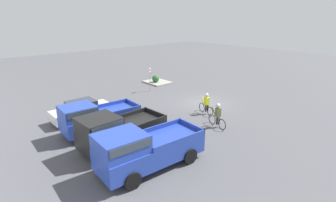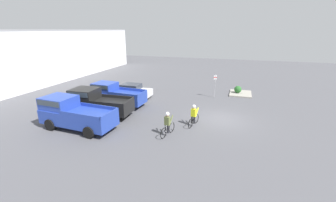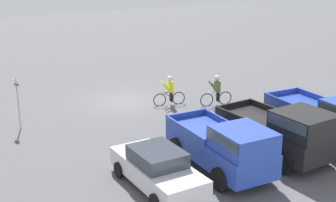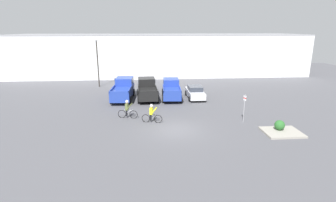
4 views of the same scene
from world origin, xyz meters
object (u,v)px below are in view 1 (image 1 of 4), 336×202
(pickup_truck_0, at_px, (143,148))
(pickup_truck_2, at_px, (95,117))
(cyclist_1, at_px, (218,115))
(sedan_0, at_px, (82,110))
(pickup_truck_1, at_px, (116,130))
(fire_lane_sign, at_px, (150,77))
(cyclist_0, at_px, (206,103))
(shrub, at_px, (156,79))

(pickup_truck_0, relative_size, pickup_truck_2, 1.11)
(pickup_truck_2, bearing_deg, cyclist_1, -124.32)
(pickup_truck_2, xyz_separation_m, sedan_0, (2.78, -0.29, -0.38))
(pickup_truck_1, relative_size, fire_lane_sign, 2.07)
(pickup_truck_2, relative_size, fire_lane_sign, 2.05)
(pickup_truck_2, bearing_deg, sedan_0, -6.05)
(sedan_0, distance_m, fire_lane_sign, 8.96)
(sedan_0, xyz_separation_m, cyclist_0, (-5.25, -7.90, 0.13))
(pickup_truck_0, bearing_deg, shrub, -40.64)
(sedan_0, height_order, cyclist_0, cyclist_0)
(sedan_0, bearing_deg, cyclist_1, -138.70)
(fire_lane_sign, xyz_separation_m, shrub, (2.08, -2.37, -0.96))
(shrub, bearing_deg, cyclist_1, 160.63)
(pickup_truck_0, height_order, cyclist_0, pickup_truck_0)
(fire_lane_sign, height_order, shrub, fire_lane_sign)
(sedan_0, distance_m, shrub, 11.88)
(cyclist_1, bearing_deg, pickup_truck_2, 55.68)
(cyclist_1, bearing_deg, sedan_0, 41.30)
(cyclist_1, xyz_separation_m, shrub, (12.28, -4.32, -0.34))
(pickup_truck_0, xyz_separation_m, cyclist_0, (3.12, -8.38, -0.32))
(pickup_truck_1, xyz_separation_m, shrub, (10.45, -11.23, -0.62))
(cyclist_0, bearing_deg, sedan_0, 56.39)
(pickup_truck_0, distance_m, pickup_truck_2, 5.60)
(pickup_truck_2, height_order, fire_lane_sign, fire_lane_sign)
(cyclist_0, relative_size, fire_lane_sign, 0.72)
(pickup_truck_0, xyz_separation_m, cyclist_1, (0.93, -7.02, -0.29))
(pickup_truck_0, bearing_deg, fire_lane_sign, -38.87)
(pickup_truck_0, relative_size, cyclist_1, 3.11)
(pickup_truck_0, relative_size, shrub, 7.14)
(pickup_truck_0, distance_m, cyclist_0, 8.94)
(pickup_truck_1, relative_size, shrub, 6.50)
(pickup_truck_2, xyz_separation_m, cyclist_0, (-2.47, -8.19, -0.25))
(sedan_0, distance_m, cyclist_0, 9.49)
(pickup_truck_1, height_order, sedan_0, pickup_truck_1)
(pickup_truck_0, bearing_deg, cyclist_0, -69.56)
(pickup_truck_2, relative_size, sedan_0, 1.18)
(pickup_truck_1, height_order, cyclist_1, pickup_truck_1)
(cyclist_0, distance_m, cyclist_1, 2.58)
(fire_lane_sign, bearing_deg, pickup_truck_1, 133.36)
(cyclist_1, bearing_deg, cyclist_0, -31.81)
(cyclist_0, xyz_separation_m, cyclist_1, (-2.19, 1.36, 0.03))
(cyclist_0, height_order, fire_lane_sign, fire_lane_sign)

